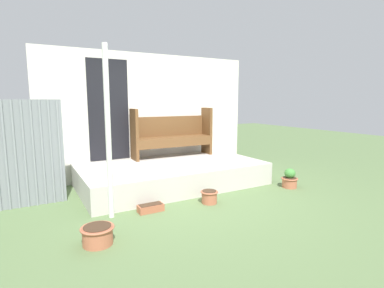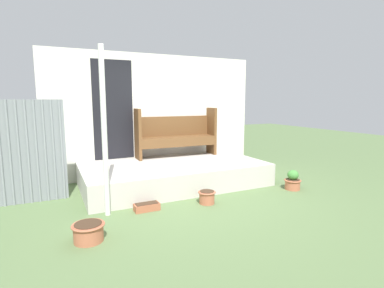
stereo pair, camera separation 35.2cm
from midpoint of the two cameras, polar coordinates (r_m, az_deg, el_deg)
name	(u,v)px [view 1 (the left image)]	position (r m, az deg, el deg)	size (l,w,h in m)	color
ground_plane	(186,200)	(5.02, -3.17, -10.62)	(24.00, 24.00, 0.00)	#5B7547
porch_slab	(172,174)	(5.86, -5.55, -5.72)	(3.42, 1.87, 0.42)	beige
house_wall	(150,115)	(6.57, -9.46, 5.41)	(4.62, 0.08, 2.60)	white
support_post	(108,134)	(4.25, -17.98, 1.90)	(0.08, 0.08, 2.37)	white
bench	(172,133)	(6.46, -5.37, 2.12)	(1.76, 0.45, 1.04)	brown
flower_pot_left	(98,234)	(3.77, -20.22, -15.89)	(0.38, 0.38, 0.22)	#B76647
flower_pot_middle	(209,196)	(4.84, 1.21, -9.93)	(0.28, 0.28, 0.20)	#B76647
flower_pot_right	(290,179)	(5.89, 16.48, -6.46)	(0.31, 0.31, 0.37)	#B76647
planter_box_rect	(151,208)	(4.58, -10.13, -11.91)	(0.38, 0.17, 0.11)	#B26042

